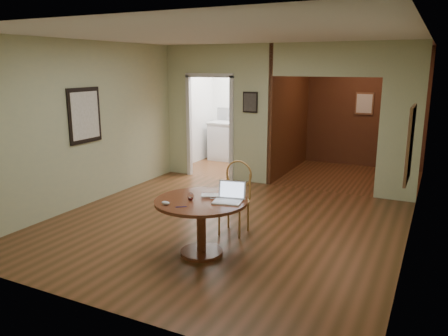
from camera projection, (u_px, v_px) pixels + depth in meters
The scene contains 11 objects.
floor at pixel (220, 226), 6.39m from camera, with size 5.00×5.00×0.00m, color #482D14.
room_shell at pixel (268, 116), 9.00m from camera, with size 5.20×7.50×5.00m.
dining_table at pixel (201, 214), 5.33m from camera, with size 1.13×1.13×0.71m.
chair at pixel (236, 193), 6.07m from camera, with size 0.44×0.44×1.01m.
open_laptop at pixel (230, 196), 5.23m from camera, with size 0.37×0.35×0.23m.
closed_laptop at pixel (216, 197), 5.36m from camera, with size 0.37×0.24×0.03m, color #BBBBC0.
mouse at pixel (166, 203), 5.10m from camera, with size 0.11×0.06×0.04m, color silver.
wine_glass at pixel (191, 197), 5.27m from camera, with size 0.08×0.08×0.09m, color white, non-canonical shape.
pen at pixel (181, 207), 5.02m from camera, with size 0.01×0.01×0.13m, color #0D0E5B.
kitchen_cabinet at pixel (249, 143), 10.53m from camera, with size 2.06×0.60×0.94m.
grocery_bag at pixel (275, 119), 10.10m from camera, with size 0.29×0.25×0.29m, color beige.
Camera 1 is at (2.74, -5.36, 2.30)m, focal length 35.00 mm.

